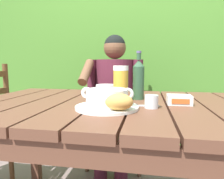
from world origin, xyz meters
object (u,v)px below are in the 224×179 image
soup_bowl (107,97)px  beer_glass (121,83)px  butter_tub (179,100)px  table_knife (137,105)px  diner_bowl (106,88)px  chair_near_diner (117,113)px  serving_plate (107,107)px  person_eating (114,92)px  water_glass_small (151,102)px  bread_roll (119,102)px  beer_bottle (138,79)px

soup_bowl → beer_glass: size_ratio=1.26×
soup_bowl → butter_tub: size_ratio=2.07×
beer_glass → table_knife: beer_glass is taller
diner_bowl → chair_near_diner: bearing=90.0°
serving_plate → diner_bowl: 0.52m
person_eating → beer_glass: size_ratio=6.52×
serving_plate → water_glass_small: (0.19, 0.04, 0.02)m
bread_roll → diner_bowl: bearing=106.5°
butter_tub → diner_bowl: (-0.43, 0.36, 0.00)m
serving_plate → soup_bowl: size_ratio=1.19×
butter_tub → diner_bowl: bearing=139.9°
water_glass_small → table_knife: 0.07m
butter_tub → diner_bowl: diner_bowl is taller
beer_glass → water_glass_small: (0.16, -0.17, -0.06)m
soup_bowl → diner_bowl: soup_bowl is taller
butter_tub → table_knife: bearing=-157.9°
serving_plate → beer_bottle: 0.30m
serving_plate → water_glass_small: bearing=12.7°
beer_bottle → table_knife: beer_bottle is taller
person_eating → water_glass_small: (0.30, -0.80, 0.08)m
bread_roll → chair_near_diner: bearing=98.8°
diner_bowl → soup_bowl: bearing=-77.7°
beer_bottle → diner_bowl: bearing=132.8°
bread_roll → serving_plate: bearing=130.6°
water_glass_small → diner_bowl: size_ratio=0.43×
diner_bowl → table_knife: bearing=-61.8°
bread_roll → water_glass_small: bread_roll is taller
serving_plate → diner_bowl: (-0.11, 0.51, 0.02)m
soup_bowl → serving_plate: bearing=113.6°
beer_glass → soup_bowl: bearing=-98.1°
person_eating → bread_roll: bearing=-79.2°
table_knife → butter_tub: bearing=22.1°
chair_near_diner → water_glass_small: bearing=-73.4°
beer_bottle → water_glass_small: beer_bottle is taller
chair_near_diner → soup_bowl: 1.10m
water_glass_small → diner_bowl: 0.55m
soup_bowl → beer_glass: (0.03, 0.22, 0.04)m
chair_near_diner → table_knife: size_ratio=5.56×
diner_bowl → beer_glass: bearing=-64.1°
serving_plate → water_glass_small: water_glass_small is taller
water_glass_small → beer_bottle: bearing=107.3°
person_eating → table_knife: 0.81m
person_eating → beer_glass: 0.66m
beer_bottle → table_knife: 0.22m
beer_bottle → diner_bowl: beer_bottle is taller
chair_near_diner → serving_plate: 1.09m
person_eating → beer_glass: person_eating is taller
serving_plate → diner_bowl: bearing=102.3°
soup_bowl → bread_roll: (0.06, -0.07, -0.01)m
beer_bottle → table_knife: (0.00, -0.19, -0.11)m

